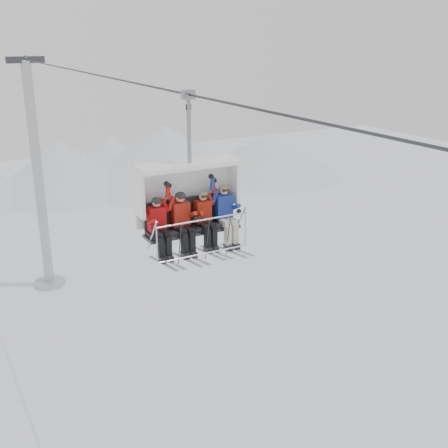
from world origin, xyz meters
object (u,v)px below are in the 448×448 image
lift_tower_right (40,194)px  chairlift_carrier (188,196)px  skier_center_right (205,217)px  skier_center_left (182,220)px  skier_far_right (225,212)px  skier_far_left (159,225)px

lift_tower_right → chairlift_carrier: 20.71m
lift_tower_right → chairlift_carrier: bearing=-90.0°
chairlift_carrier → skier_center_right: (0.31, -0.32, -0.54)m
skier_center_left → skier_far_right: (1.24, 0.00, 0.01)m
skier_far_right → skier_far_left: bearing=-179.8°
chairlift_carrier → skier_center_left: bearing=-136.3°
skier_far_left → skier_center_right: skier_far_left is taller
lift_tower_right → skier_center_right: (0.31, -20.42, 4.43)m
chairlift_carrier → skier_center_right: size_ratio=2.36×
skier_center_right → lift_tower_right: bearing=90.9°
skier_far_right → skier_center_left: bearing=-179.9°
skier_center_left → skier_center_right: 0.63m
lift_tower_right → skier_far_right: (0.92, -20.41, 4.47)m
skier_far_left → chairlift_carrier: bearing=18.1°
skier_far_left → skier_far_right: bearing=0.2°
chairlift_carrier → skier_far_left: 1.14m
skier_center_left → skier_far_right: skier_far_right is taller
skier_far_left → skier_far_right: size_ratio=0.96×
skier_center_left → skier_center_right: (0.63, -0.01, -0.03)m
chairlift_carrier → skier_center_right: 0.70m
skier_far_left → skier_center_right: bearing=-0.1°
skier_center_right → chairlift_carrier: bearing=134.4°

